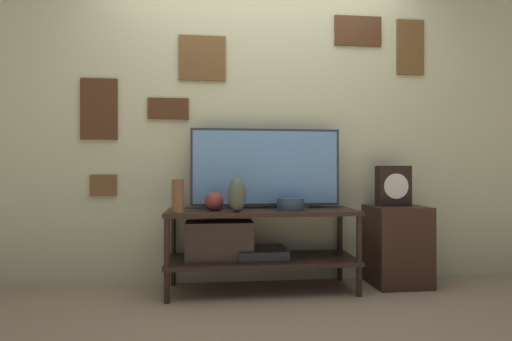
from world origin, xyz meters
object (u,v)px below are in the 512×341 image
vase_urn_stoneware (237,195)px  vase_wide_bowl (291,204)px  television (266,167)px  mantel_clock (393,186)px  vase_tall_ceramic (178,196)px  vase_round_glass (214,201)px

vase_urn_stoneware → vase_wide_bowl: (0.40, 0.09, -0.08)m
television → mantel_clock: 1.01m
television → vase_tall_ceramic: television is taller
vase_urn_stoneware → mantel_clock: mantel_clock is taller
vase_urn_stoneware → mantel_clock: bearing=9.5°
vase_tall_ceramic → vase_round_glass: vase_tall_ceramic is taller
mantel_clock → vase_round_glass: bearing=-175.6°
vase_urn_stoneware → vase_round_glass: size_ratio=1.77×
television → vase_wide_bowl: 0.35m
television → vase_round_glass: television is taller
mantel_clock → vase_tall_ceramic: bearing=-171.5°
television → vase_wide_bowl: (0.16, -0.16, -0.27)m
television → vase_tall_ceramic: (-0.64, -0.29, -0.20)m
vase_wide_bowl → vase_round_glass: bearing=179.0°
vase_tall_ceramic → vase_wide_bowl: (0.80, 0.13, -0.07)m
vase_tall_ceramic → vase_wide_bowl: bearing=9.1°
vase_wide_bowl → mantel_clock: bearing=8.0°
television → mantel_clock: bearing=-2.7°
vase_tall_ceramic → vase_urn_stoneware: 0.40m
vase_tall_ceramic → mantel_clock: mantel_clock is taller
mantel_clock → television: bearing=177.3°
vase_round_glass → television: bearing=21.5°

